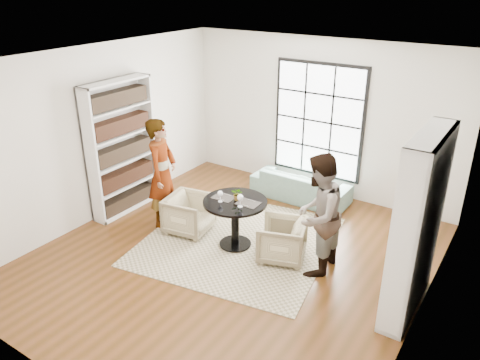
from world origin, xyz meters
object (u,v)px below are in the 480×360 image
Objects in this scene: armchair_left at (189,214)px; person_right at (318,215)px; pedestal_table at (235,213)px; armchair_right at (282,240)px; wine_glass_left at (220,194)px; wine_glass_right at (240,198)px; sofa at (301,185)px; person_left at (162,173)px; flower_centerpiece at (238,194)px.

armchair_left is 2.33m from person_right.
armchair_right is at bearing 5.82° from pedestal_table.
armchair_left is at bearing 172.02° from wine_glass_left.
sofa is at bearing 92.14° from wine_glass_right.
sofa is 1.04× the size of person_right.
person_left is 1.63m from wine_glass_right.
person_left is (-1.45, -0.05, 0.37)m from pedestal_table.
wine_glass_right is at bearing -47.75° from flower_centerpiece.
wine_glass_left is 0.89× the size of flower_centerpiece.
person_right reaches higher than armchair_left.
flower_centerpiece is at bearing -93.90° from armchair_left.
wine_glass_right reaches higher than armchair_right.
wine_glass_right is at bearing 3.86° from wine_glass_left.
wine_glass_right reaches higher than sofa.
wine_glass_left reaches higher than armchair_left.
pedestal_table is 2.15m from sofa.
wine_glass_left is at bearing 83.58° from sofa.
pedestal_table is at bearing -116.52° from flower_centerpiece.
wine_glass_right reaches higher than pedestal_table.
pedestal_table is 0.85m from armchair_right.
sofa is 2.75m from person_left.
person_left is (-1.54, -2.18, 0.67)m from sofa.
wine_glass_right is (1.63, -0.08, 0.00)m from person_left.
wine_glass_left reaches higher than sofa.
armchair_right is 0.37× the size of person_left.
person_right is 8.77× the size of flower_centerpiece.
armchair_right is 2.34m from person_left.
armchair_right is (0.71, -2.05, 0.04)m from sofa.
person_right is (2.25, 0.13, 0.58)m from armchair_left.
flower_centerpiece is (-0.16, 0.17, -0.05)m from wine_glass_right.
wine_glass_left is (-1.53, -0.23, 0.02)m from person_right.
flower_centerpiece is at bearing 88.33° from sofa.
armchair_right is at bearing 109.33° from sofa.
wine_glass_left is (-0.17, -0.15, 0.35)m from pedestal_table.
wine_glass_left is at bearing -139.28° from pedestal_table.
wine_glass_right is (0.35, 0.02, 0.02)m from wine_glass_left.
person_left is at bearing 80.26° from armchair_left.
wine_glass_left is 0.35m from wine_glass_right.
armchair_left is 1.09m from flower_centerpiece.
person_left is 2.80m from person_right.
person_left is 1.28m from wine_glass_left.
person_left reaches higher than wine_glass_left.
wine_glass_right is at bearing -90.13° from armchair_right.
pedestal_table is 0.55× the size of person_right.
person_right is (2.80, 0.13, -0.04)m from person_left.
armchair_left is 0.40× the size of person_right.
wine_glass_right is at bearing 92.44° from sofa.
flower_centerpiece is at bearing -104.69° from person_left.
sofa is 9.09× the size of flower_centerpiece.
sofa is (0.09, 2.13, -0.30)m from pedestal_table.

